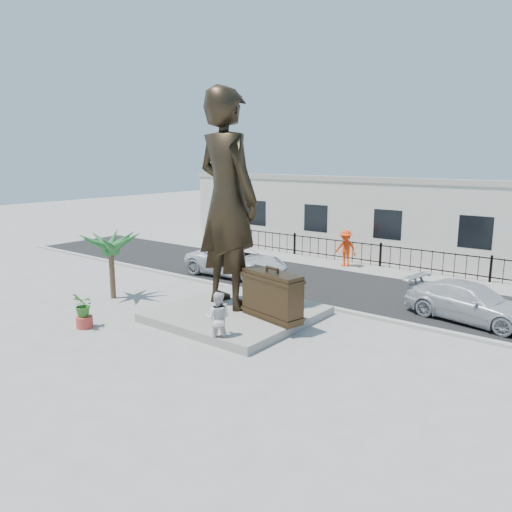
# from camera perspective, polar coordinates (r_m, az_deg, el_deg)

# --- Properties ---
(ground) EXTENTS (100.00, 100.00, 0.00)m
(ground) POSITION_cam_1_polar(r_m,az_deg,el_deg) (17.10, -4.18, -8.63)
(ground) COLOR #9E9991
(ground) RESTS_ON ground
(street) EXTENTS (40.00, 7.00, 0.01)m
(street) POSITION_cam_1_polar(r_m,az_deg,el_deg) (23.37, 9.12, -3.22)
(street) COLOR black
(street) RESTS_ON ground
(curb) EXTENTS (40.00, 0.25, 0.12)m
(curb) POSITION_cam_1_polar(r_m,az_deg,el_deg) (20.46, 4.33, -5.06)
(curb) COLOR #A5A399
(curb) RESTS_ON ground
(far_sidewalk) EXTENTS (40.00, 2.50, 0.02)m
(far_sidewalk) POSITION_cam_1_polar(r_m,az_deg,el_deg) (26.85, 13.27, -1.46)
(far_sidewalk) COLOR #9E9991
(far_sidewalk) RESTS_ON ground
(plinth) EXTENTS (5.20, 5.20, 0.30)m
(plinth) POSITION_cam_1_polar(r_m,az_deg,el_deg) (18.43, -2.20, -6.62)
(plinth) COLOR gray
(plinth) RESTS_ON ground
(fence) EXTENTS (22.00, 0.10, 1.20)m
(fence) POSITION_cam_1_polar(r_m,az_deg,el_deg) (27.44, 14.03, 0.04)
(fence) COLOR black
(fence) RESTS_ON ground
(building) EXTENTS (28.00, 7.00, 4.40)m
(building) POSITION_cam_1_polar(r_m,az_deg,el_deg) (31.04, 17.37, 4.14)
(building) COLOR silver
(building) RESTS_ON ground
(statue) EXTENTS (3.21, 2.43, 7.94)m
(statue) POSITION_cam_1_polar(r_m,az_deg,el_deg) (18.32, -3.30, 6.45)
(statue) COLOR black
(statue) RESTS_ON plinth
(suitcase) EXTENTS (2.46, 1.23, 1.66)m
(suitcase) POSITION_cam_1_polar(r_m,az_deg,el_deg) (17.20, 1.85, -4.53)
(suitcase) COLOR #352616
(suitcase) RESTS_ON plinth
(tourist) EXTENTS (1.05, 1.00, 1.72)m
(tourist) POSITION_cam_1_polar(r_m,az_deg,el_deg) (15.73, -4.38, -7.13)
(tourist) COLOR silver
(tourist) RESTS_ON ground
(car_white) EXTENTS (5.37, 2.71, 1.46)m
(car_white) POSITION_cam_1_polar(r_m,az_deg,el_deg) (24.59, -2.22, -0.59)
(car_white) COLOR silver
(car_white) RESTS_ON street
(car_silver) EXTENTS (4.91, 2.64, 1.35)m
(car_silver) POSITION_cam_1_polar(r_m,az_deg,el_deg) (19.51, 23.35, -4.90)
(car_silver) COLOR #BABBBF
(car_silver) RESTS_ON street
(worker) EXTENTS (1.30, 0.79, 1.95)m
(worker) POSITION_cam_1_polar(r_m,az_deg,el_deg) (27.00, 10.20, 0.88)
(worker) COLOR #FF3D0D
(worker) RESTS_ON far_sidewalk
(palm_tree) EXTENTS (1.80, 1.80, 3.20)m
(palm_tree) POSITION_cam_1_polar(r_m,az_deg,el_deg) (21.77, -15.96, -4.63)
(palm_tree) COLOR #205825
(palm_tree) RESTS_ON ground
(planter) EXTENTS (0.56, 0.56, 0.40)m
(planter) POSITION_cam_1_polar(r_m,az_deg,el_deg) (18.37, -19.01, -7.15)
(planter) COLOR #BE3C32
(planter) RESTS_ON ground
(shrub) EXTENTS (0.92, 0.86, 0.84)m
(shrub) POSITION_cam_1_polar(r_m,az_deg,el_deg) (18.19, -19.14, -5.31)
(shrub) COLOR #327024
(shrub) RESTS_ON planter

